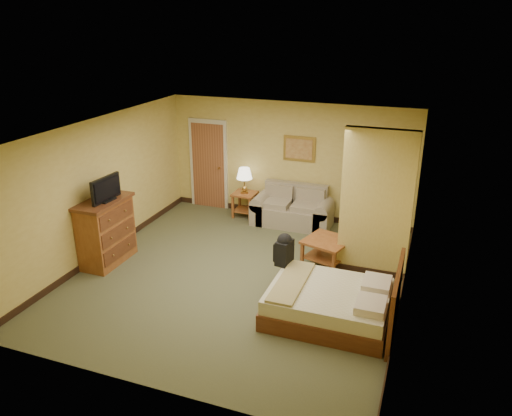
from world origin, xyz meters
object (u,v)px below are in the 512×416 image
at_px(bed, 333,303).
at_px(dresser, 106,231).
at_px(loveseat, 292,212).
at_px(coffee_table, 327,247).

bearing_deg(bed, dresser, 174.44).
height_order(loveseat, bed, bed).
distance_m(loveseat, coffee_table, 1.94).
distance_m(loveseat, bed, 3.68).
relative_size(dresser, bed, 0.65).
xyz_separation_m(coffee_table, bed, (0.49, -1.73, -0.08)).
height_order(coffee_table, bed, bed).
bearing_deg(loveseat, coffee_table, -54.94).
height_order(loveseat, coffee_table, loveseat).
xyz_separation_m(dresser, bed, (4.30, -0.42, -0.34)).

